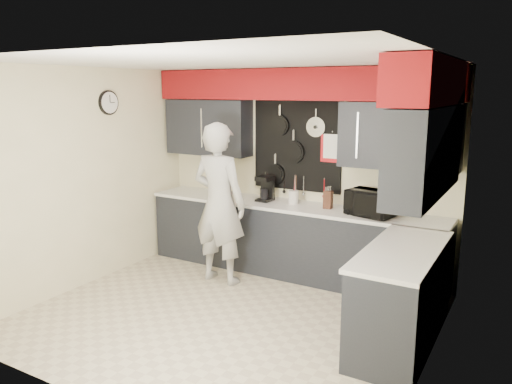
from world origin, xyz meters
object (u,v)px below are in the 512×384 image
Objects in this scene: coffee_maker at (266,188)px; person at (219,204)px; microwave at (371,203)px; utensil_crock at (294,197)px; knife_block at (328,200)px.

coffee_maker is 0.17× the size of person.
microwave is at bearing -0.65° from coffee_maker.
microwave is at bearing -6.45° from utensil_crock.
coffee_maker reaches higher than utensil_crock.
person is at bearing -147.61° from microwave.
knife_block is at bearing 2.71° from coffee_maker.
person is (-1.13, -0.68, -0.04)m from knife_block.
utensil_crock is at bearing 173.70° from knife_block.
coffee_maker is (-1.42, 0.09, 0.02)m from microwave.
coffee_maker is at bearing -176.61° from utensil_crock.
microwave reaches higher than utensil_crock.
microwave is 0.56m from knife_block.
coffee_maker is (-0.87, 0.01, 0.06)m from knife_block.
utensil_crock is 0.96m from person.
knife_block is 0.66× the size of coffee_maker.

